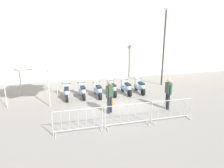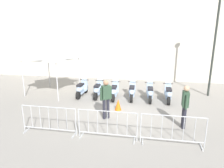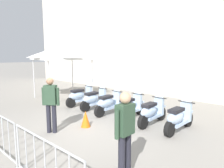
{
  "view_description": "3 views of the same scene",
  "coord_description": "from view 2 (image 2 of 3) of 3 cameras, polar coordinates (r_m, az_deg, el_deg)",
  "views": [
    {
      "loc": [
        -0.97,
        -10.63,
        4.27
      ],
      "look_at": [
        0.08,
        1.63,
        0.88
      ],
      "focal_mm": 32.14,
      "sensor_mm": 36.0,
      "label": 1
    },
    {
      "loc": [
        2.85,
        -8.36,
        3.7
      ],
      "look_at": [
        -0.73,
        1.12,
        1.03
      ],
      "focal_mm": 31.89,
      "sensor_mm": 36.0,
      "label": 2
    },
    {
      "loc": [
        5.88,
        -3.1,
        2.44
      ],
      "look_at": [
        -1.05,
        2.06,
        1.19
      ],
      "focal_mm": 33.4,
      "sensor_mm": 36.0,
      "label": 3
    }
  ],
  "objects": [
    {
      "name": "ground_plane",
      "position": [
        9.58,
        1.72,
        -7.96
      ],
      "size": [
        120.0,
        120.0,
        0.0
      ],
      "primitive_type": "plane",
      "color": "gray"
    },
    {
      "name": "building_facade",
      "position": [
        16.74,
        6.24,
        21.03
      ],
      "size": [
        27.98,
        7.35,
        11.1
      ],
      "primitive_type": "cube",
      "rotation": [
        0.0,
        0.0,
        0.18
      ],
      "color": "beige",
      "rests_on": "ground"
    },
    {
      "name": "motorcycle_0",
      "position": [
        11.79,
        -8.72,
        -1.39
      ],
      "size": [
        0.62,
        1.72,
        1.24
      ],
      "color": "black",
      "rests_on": "ground"
    },
    {
      "name": "motorcycle_1",
      "position": [
        11.51,
        -4.06,
        -1.65
      ],
      "size": [
        0.67,
        1.72,
        1.24
      ],
      "color": "black",
      "rests_on": "ground"
    },
    {
      "name": "motorcycle_2",
      "position": [
        11.21,
        0.69,
        -2.06
      ],
      "size": [
        0.7,
        1.71,
        1.24
      ],
      "color": "black",
      "rests_on": "ground"
    },
    {
      "name": "motorcycle_3",
      "position": [
        11.22,
        5.77,
        -2.12
      ],
      "size": [
        0.69,
        1.71,
        1.24
      ],
      "color": "black",
      "rests_on": "ground"
    },
    {
      "name": "motorcycle_4",
      "position": [
        11.14,
        10.8,
        -2.43
      ],
      "size": [
        0.7,
        1.71,
        1.24
      ],
      "color": "black",
      "rests_on": "ground"
    },
    {
      "name": "motorcycle_5",
      "position": [
        11.2,
        15.82,
        -2.65
      ],
      "size": [
        0.64,
        1.72,
        1.24
      ],
      "color": "black",
      "rests_on": "ground"
    },
    {
      "name": "barrier_segment_0",
      "position": [
        7.84,
        -17.61,
        -9.88
      ],
      "size": [
        2.09,
        0.78,
        1.07
      ],
      "color": "#B2B5B7",
      "rests_on": "ground"
    },
    {
      "name": "barrier_segment_1",
      "position": [
        7.12,
        -1.35,
        -11.71
      ],
      "size": [
        2.09,
        0.78,
        1.07
      ],
      "color": "#B2B5B7",
      "rests_on": "ground"
    },
    {
      "name": "barrier_segment_2",
      "position": [
        7.06,
        16.93,
        -12.66
      ],
      "size": [
        2.09,
        0.78,
        1.07
      ],
      "color": "#B2B5B7",
      "rests_on": "ground"
    },
    {
      "name": "street_lamp",
      "position": [
        12.68,
        27.55,
        12.24
      ],
      "size": [
        0.36,
        0.36,
        5.8
      ],
      "color": "#2D332D",
      "rests_on": "ground"
    },
    {
      "name": "officer_near_row_end",
      "position": [
        8.22,
        20.2,
        -5.49
      ],
      "size": [
        0.28,
        0.54,
        1.73
      ],
      "color": "#23232D",
      "rests_on": "ground"
    },
    {
      "name": "officer_mid_plaza",
      "position": [
        8.55,
        -1.75,
        -3.79
      ],
      "size": [
        0.41,
        0.43,
        1.73
      ],
      "color": "#23232D",
      "rests_on": "ground"
    },
    {
      "name": "canopy_tent",
      "position": [
        12.46,
        -17.17,
        8.68
      ],
      "size": [
        2.61,
        2.61,
        2.91
      ],
      "color": "silver",
      "rests_on": "ground"
    },
    {
      "name": "traffic_cone",
      "position": [
        9.69,
        1.77,
        -5.93
      ],
      "size": [
        0.32,
        0.32,
        0.55
      ],
      "primitive_type": "cone",
      "color": "orange",
      "rests_on": "ground"
    }
  ]
}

